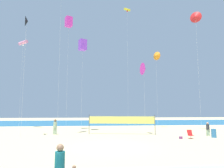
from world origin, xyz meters
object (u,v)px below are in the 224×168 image
Objects in this scene: folding_beach_chair at (190,134)px; kite_violet_box at (83,45)px; kite_pink_tube at (23,43)px; beachgoer_sage_shirt at (55,126)px; kite_magenta_delta at (144,69)px; kite_yellow_tube at (127,10)px; beach_handbag at (181,138)px; kite_red_delta at (196,17)px; volleyball_net at (122,121)px; trash_barrel at (214,133)px; kite_orange_delta at (156,56)px; mother_figure at (60,165)px; kite_black_delta at (27,21)px; beachgoer_charcoal_shirt at (208,129)px; kite_magenta_box at (69,22)px.

kite_violet_box is at bearing 113.16° from folding_beach_chair.
kite_pink_tube is (-21.96, 13.22, 13.60)m from folding_beach_chair.
beachgoer_sage_shirt is 13.11m from kite_magenta_delta.
kite_violet_box is 14.03m from kite_yellow_tube.
folding_beach_chair reaches higher than beach_handbag.
volleyball_net is at bearing -168.48° from kite_red_delta.
folding_beach_chair is 0.95× the size of trash_barrel.
beachgoer_sage_shirt is 0.14× the size of kite_orange_delta.
beachgoer_sage_shirt is at bearing 102.80° from mother_figure.
kite_orange_delta is at bearing 55.99° from folding_beach_chair.
beachgoer_sage_shirt is 0.13× the size of kite_pink_tube.
kite_magenta_delta is (7.62, 16.55, 7.18)m from mother_figure.
kite_magenta_delta is at bearing -160.34° from kite_red_delta.
volleyball_net is 7.06m from kite_magenta_delta.
trash_barrel is 0.05× the size of kite_red_delta.
mother_figure is 17.34m from folding_beach_chair.
kite_orange_delta reaches higher than mother_figure.
kite_black_delta is 0.96× the size of kite_pink_tube.
trash_barrel is at bearing -22.90° from volleyball_net.
beachgoer_charcoal_shirt is 25.58m from kite_yellow_tube.
kite_yellow_tube is (7.54, 28.05, 20.66)m from mother_figure.
volleyball_net is at bearing -109.74° from beachgoer_charcoal_shirt.
kite_violet_box is at bearing 142.26° from beach_handbag.
kite_magenta_box reaches higher than beachgoer_sage_shirt.
kite_red_delta is (1.84, 4.85, 15.96)m from beachgoer_charcoal_shirt.
folding_beach_chair is 0.05× the size of kite_red_delta.
kite_black_delta is (-3.18, -2.63, 12.20)m from beachgoer_sage_shirt.
kite_magenta_box is at bearing 146.03° from volleyball_net.
volleyball_net reaches higher than folding_beach_chair.
folding_beach_chair is 2.78× the size of beach_handbag.
kite_violet_box reaches higher than trash_barrel.
folding_beach_chair is 1.23m from beach_handbag.
volleyball_net is at bearing -30.00° from kite_pink_tube.
beach_handbag is (5.53, -4.66, -1.51)m from volleyball_net.
kite_magenta_delta is 0.67× the size of kite_violet_box.
kite_orange_delta is at bearing 81.66° from beachgoer_sage_shirt.
beachgoer_charcoal_shirt is 0.12× the size of kite_orange_delta.
volleyball_net is 0.91× the size of kite_magenta_delta.
kite_yellow_tube is at bearing 72.09° from folding_beach_chair.
mother_figure reaches higher than beach_handbag.
kite_magenta_box is 8.70m from kite_black_delta.
beachgoer_charcoal_shirt is at bearing -13.54° from kite_magenta_delta.
kite_pink_tube is at bearing 147.07° from beach_handbag.
beachgoer_charcoal_shirt is at bearing -1.11° from kite_black_delta.
kite_black_delta is (-3.95, -7.06, -3.21)m from kite_magenta_box.
beachgoer_charcoal_shirt is at bearing 80.96° from trash_barrel.
kite_violet_box is 0.91× the size of kite_pink_tube.
beach_handbag is (-4.00, -0.63, -0.34)m from trash_barrel.
kite_black_delta is at bearing -169.06° from kite_red_delta.
kite_yellow_tube is (2.69, 10.71, 19.93)m from volleyball_net.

